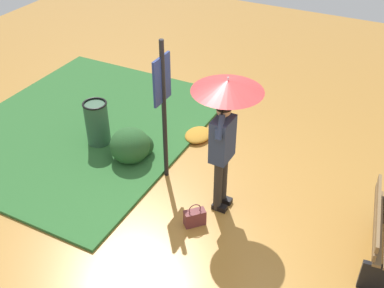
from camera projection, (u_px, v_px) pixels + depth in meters
name	position (u px, v px, depth m)	size (l,w,h in m)	color
ground_plane	(218.00, 209.00, 6.87)	(18.00, 18.00, 0.00)	#B27A33
grass_verge	(84.00, 126.00, 8.65)	(4.80, 4.00, 0.05)	#2D662D
person_with_umbrella	(225.00, 113.00, 6.12)	(0.96, 0.96, 2.04)	#2D2823
info_sign_post	(163.00, 96.00, 6.71)	(0.44, 0.07, 2.30)	black
handbag	(195.00, 217.00, 6.54)	(0.31, 0.31, 0.37)	brown
park_bench	(384.00, 231.00, 5.95)	(1.40, 0.54, 0.75)	black
trash_bin	(97.00, 124.00, 8.00)	(0.42, 0.42, 0.83)	#2D5138
shrub_cluster	(132.00, 146.00, 7.71)	(0.73, 0.66, 0.60)	#285628
leaf_pile_near_person	(198.00, 135.00, 8.36)	(0.56, 0.44, 0.12)	#C68428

